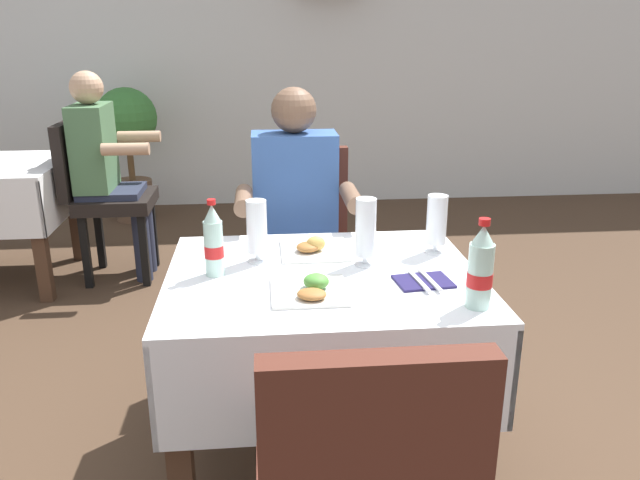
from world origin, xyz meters
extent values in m
cube|color=silver|center=(0.00, 3.80, 1.37)|extent=(11.00, 0.12, 2.73)
cube|color=white|center=(-0.14, 0.16, 0.72)|extent=(1.01, 0.83, 0.02)
cube|color=white|center=(-0.14, -0.25, 0.55)|extent=(1.01, 0.02, 0.32)
cube|color=white|center=(-0.14, 0.57, 0.55)|extent=(1.01, 0.02, 0.32)
cube|color=white|center=(-0.64, 0.16, 0.55)|extent=(0.02, 0.83, 0.32)
cube|color=white|center=(0.36, 0.16, 0.55)|extent=(0.02, 0.83, 0.32)
cube|color=#472D1E|center=(-0.58, -0.20, 0.36)|extent=(0.07, 0.07, 0.71)
cube|color=#472D1E|center=(0.30, -0.20, 0.36)|extent=(0.07, 0.07, 0.71)
cube|color=#472D1E|center=(-0.58, 0.51, 0.36)|extent=(0.07, 0.07, 0.71)
cube|color=#472D1E|center=(0.30, 0.51, 0.36)|extent=(0.07, 0.07, 0.71)
cube|color=#4C2319|center=(-0.14, 0.87, 0.49)|extent=(0.44, 0.44, 0.08)
cube|color=#4C2319|center=(-0.14, 1.12, 0.75)|extent=(0.42, 0.06, 0.44)
cube|color=black|center=(-0.31, 0.70, 0.23)|extent=(0.04, 0.04, 0.45)
cube|color=black|center=(0.03, 0.70, 0.23)|extent=(0.04, 0.04, 0.45)
cube|color=black|center=(-0.31, 1.04, 0.23)|extent=(0.04, 0.04, 0.45)
cube|color=black|center=(0.03, 1.04, 0.23)|extent=(0.04, 0.04, 0.45)
cube|color=#4C2319|center=(-0.14, -0.81, 0.75)|extent=(0.42, 0.06, 0.44)
cylinder|color=#282D42|center=(-0.27, 0.67, 0.23)|extent=(0.10, 0.10, 0.45)
cylinder|color=#282D42|center=(-0.11, 0.67, 0.23)|extent=(0.10, 0.10, 0.45)
cube|color=#282D42|center=(-0.19, 0.83, 0.51)|extent=(0.34, 0.36, 0.12)
cube|color=#385B9E|center=(-0.19, 0.91, 0.82)|extent=(0.36, 0.20, 0.50)
sphere|color=brown|center=(-0.19, 0.91, 1.17)|extent=(0.19, 0.19, 0.19)
cylinder|color=brown|center=(-0.40, 0.68, 0.85)|extent=(0.07, 0.26, 0.07)
cylinder|color=brown|center=(0.03, 0.68, 0.85)|extent=(0.07, 0.26, 0.07)
cube|color=white|center=(-0.20, 0.00, 0.74)|extent=(0.23, 0.23, 0.01)
ellipsoid|color=#4C8E38|center=(-0.17, 0.01, 0.77)|extent=(0.11, 0.11, 0.04)
ellipsoid|color=#99602D|center=(-0.19, -0.07, 0.76)|extent=(0.10, 0.10, 0.03)
cube|color=white|center=(-0.15, 0.37, 0.74)|extent=(0.24, 0.24, 0.01)
ellipsoid|color=gold|center=(-0.15, 0.34, 0.77)|extent=(0.07, 0.06, 0.05)
ellipsoid|color=#99602D|center=(-0.17, 0.34, 0.76)|extent=(0.12, 0.12, 0.03)
cylinder|color=white|center=(0.27, 0.31, 0.74)|extent=(0.07, 0.07, 0.01)
cylinder|color=white|center=(0.27, 0.31, 0.76)|extent=(0.02, 0.02, 0.03)
cylinder|color=white|center=(0.27, 0.31, 0.86)|extent=(0.07, 0.07, 0.17)
cylinder|color=#C68928|center=(0.27, 0.31, 0.80)|extent=(0.07, 0.07, 0.06)
cylinder|color=white|center=(0.01, 0.22, 0.74)|extent=(0.07, 0.07, 0.01)
cylinder|color=white|center=(0.01, 0.22, 0.76)|extent=(0.02, 0.02, 0.03)
cylinder|color=white|center=(0.01, 0.22, 0.87)|extent=(0.07, 0.07, 0.19)
cylinder|color=gold|center=(0.01, 0.22, 0.84)|extent=(0.06, 0.06, 0.13)
cylinder|color=white|center=(-0.35, 0.28, 0.74)|extent=(0.07, 0.07, 0.01)
cylinder|color=white|center=(-0.35, 0.28, 0.76)|extent=(0.02, 0.02, 0.03)
cylinder|color=white|center=(-0.35, 0.28, 0.86)|extent=(0.07, 0.07, 0.18)
cylinder|color=black|center=(-0.35, 0.28, 0.80)|extent=(0.06, 0.06, 0.07)
cylinder|color=silver|center=(-0.49, 0.18, 0.82)|extent=(0.06, 0.06, 0.18)
cylinder|color=red|center=(-0.49, 0.18, 0.82)|extent=(0.06, 0.06, 0.04)
cone|color=silver|center=(-0.49, 0.18, 0.94)|extent=(0.05, 0.05, 0.05)
cylinder|color=red|center=(-0.49, 0.18, 0.98)|extent=(0.03, 0.03, 0.02)
cylinder|color=silver|center=(0.27, -0.14, 0.83)|extent=(0.07, 0.07, 0.19)
cylinder|color=red|center=(0.27, -0.14, 0.82)|extent=(0.07, 0.07, 0.04)
cone|color=silver|center=(0.27, -0.14, 0.95)|extent=(0.06, 0.06, 0.05)
cylinder|color=red|center=(0.27, -0.14, 0.99)|extent=(0.03, 0.03, 0.02)
cube|color=#231E4C|center=(0.16, 0.05, 0.74)|extent=(0.18, 0.15, 0.01)
cube|color=silver|center=(0.15, 0.05, 0.75)|extent=(0.04, 0.19, 0.01)
cube|color=silver|center=(0.18, 0.05, 0.75)|extent=(0.04, 0.19, 0.01)
cube|color=white|center=(-2.01, 2.46, 0.55)|extent=(0.99, 0.02, 0.32)
cube|color=white|center=(-1.52, 2.06, 0.55)|extent=(0.02, 0.81, 0.32)
cube|color=#472D1E|center=(-1.58, 1.72, 0.36)|extent=(0.07, 0.07, 0.71)
cube|color=#472D1E|center=(-1.58, 2.41, 0.36)|extent=(0.07, 0.07, 0.71)
cube|color=black|center=(-1.22, 2.06, 0.49)|extent=(0.44, 0.44, 0.08)
cube|color=black|center=(-1.47, 2.06, 0.75)|extent=(0.06, 0.42, 0.44)
cube|color=black|center=(-1.05, 1.89, 0.23)|extent=(0.04, 0.04, 0.45)
cube|color=black|center=(-1.05, 2.23, 0.23)|extent=(0.04, 0.04, 0.45)
cube|color=black|center=(-1.39, 1.89, 0.23)|extent=(0.04, 0.04, 0.45)
cube|color=black|center=(-1.39, 2.23, 0.23)|extent=(0.04, 0.04, 0.45)
cylinder|color=#282D42|center=(-1.07, 1.98, 0.23)|extent=(0.10, 0.10, 0.45)
cylinder|color=#282D42|center=(-1.07, 2.14, 0.23)|extent=(0.10, 0.10, 0.45)
cube|color=#282D42|center=(-1.24, 2.06, 0.51)|extent=(0.36, 0.34, 0.12)
cube|color=#4C754C|center=(-1.32, 2.06, 0.82)|extent=(0.20, 0.36, 0.50)
sphere|color=tan|center=(-1.32, 2.06, 1.17)|extent=(0.19, 0.19, 0.19)
cylinder|color=tan|center=(-1.09, 1.85, 0.85)|extent=(0.26, 0.07, 0.07)
cylinder|color=tan|center=(-1.09, 2.28, 0.85)|extent=(0.26, 0.07, 0.07)
cylinder|color=brown|center=(-1.37, 3.33, 0.16)|extent=(0.30, 0.30, 0.33)
cylinder|color=brown|center=(-1.37, 3.33, 0.48)|extent=(0.05, 0.05, 0.31)
sphere|color=#387533|center=(-1.37, 3.33, 0.82)|extent=(0.47, 0.47, 0.47)
camera|label=1|loc=(-0.33, -1.72, 1.49)|focal=35.16mm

